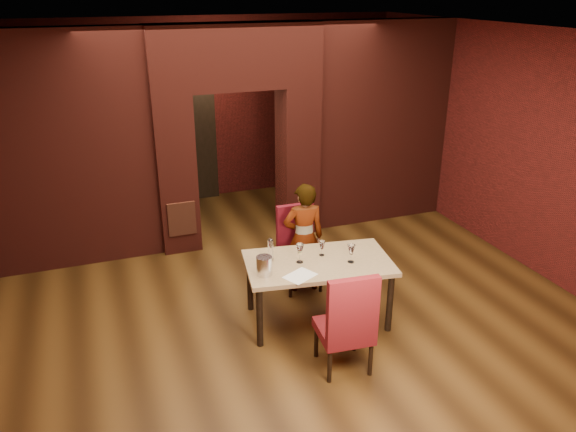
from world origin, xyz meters
name	(u,v)px	position (x,y,z in m)	size (l,w,h in m)	color
floor	(284,298)	(0.00, 0.00, 0.00)	(8.00, 8.00, 0.00)	#4C3013
ceiling	(283,34)	(0.00, 0.00, 3.20)	(7.00, 8.00, 0.04)	silver
wall_back	(207,110)	(0.00, 4.00, 1.60)	(7.00, 0.04, 3.20)	maroon
wall_front	(535,400)	(0.00, -4.00, 1.60)	(7.00, 0.04, 3.20)	maroon
wall_right	(525,149)	(3.50, 0.00, 1.60)	(0.04, 8.00, 3.20)	maroon
pillar_left	(175,173)	(-0.95, 2.00, 1.15)	(0.55, 0.55, 2.30)	maroon
pillar_right	(298,160)	(0.95, 2.00, 1.15)	(0.55, 0.55, 2.30)	maroon
lintel	(235,56)	(0.00, 2.00, 2.75)	(2.45, 0.55, 0.90)	maroon
wing_wall_left	(67,153)	(-2.36, 2.00, 1.60)	(2.27, 0.35, 3.20)	maroon
wing_wall_right	(380,124)	(2.36, 2.00, 1.60)	(2.27, 0.35, 3.20)	maroon
vent_panel	(182,219)	(-0.95, 1.71, 0.55)	(0.40, 0.03, 0.50)	#99482C
rear_door	(188,143)	(-0.40, 3.94, 1.05)	(0.90, 0.08, 2.10)	black
rear_door_frame	(188,144)	(-0.40, 3.90, 1.05)	(1.02, 0.04, 2.22)	black
dining_table	(318,291)	(0.20, -0.60, 0.39)	(1.65, 0.93, 0.77)	tan
chair_far	(300,249)	(0.29, 0.20, 0.54)	(0.49, 0.49, 1.08)	maroon
chair_near	(344,318)	(0.10, -1.49, 0.57)	(0.52, 0.52, 1.14)	maroon
person_seated	(304,238)	(0.31, 0.14, 0.72)	(0.53, 0.35, 1.45)	white
wine_glass_a	(300,253)	(-0.01, -0.55, 0.89)	(0.09, 0.09, 0.22)	white
wine_glass_b	(322,248)	(0.29, -0.48, 0.86)	(0.07, 0.07, 0.18)	white
wine_glass_c	(351,253)	(0.53, -0.75, 0.88)	(0.09, 0.09, 0.22)	white
tasting_sheet	(300,276)	(-0.13, -0.86, 0.78)	(0.33, 0.24, 0.00)	white
wine_bucket	(264,266)	(-0.48, -0.69, 0.88)	(0.17, 0.17, 0.21)	silver
water_bottle	(271,249)	(-0.30, -0.38, 0.91)	(0.06, 0.06, 0.27)	white
potted_plant	(351,266)	(1.01, 0.15, 0.19)	(0.34, 0.29, 0.38)	#367225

